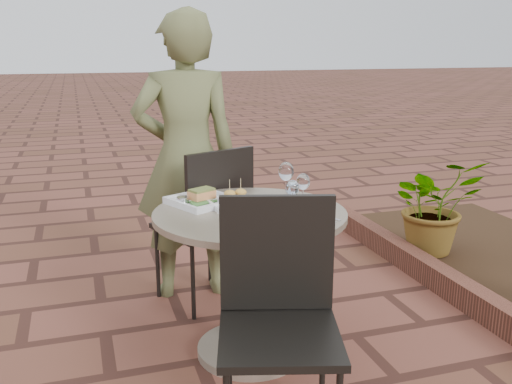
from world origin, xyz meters
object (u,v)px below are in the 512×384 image
object	(u,v)px
diner	(186,158)
plate_salmon	(202,200)
plate_tuna	(293,217)
chair_near	(278,301)
chair_far	(210,214)
plate_sliders	(235,202)
cafe_table	(250,261)

from	to	relation	value
diner	plate_salmon	world-z (taller)	diner
plate_tuna	chair_near	bearing A→B (deg)	-118.13
chair_far	plate_salmon	size ratio (longest dim) A/B	2.55
plate_salmon	plate_sliders	distance (m)	0.18
plate_salmon	plate_sliders	xyz separation A→B (m)	(0.14, -0.12, 0.01)
chair_far	diner	distance (m)	0.37
cafe_table	plate_salmon	bearing A→B (deg)	133.72
chair_near	diner	world-z (taller)	diner
chair_near	plate_salmon	bearing A→B (deg)	114.78
chair_far	plate_sliders	xyz separation A→B (m)	(0.01, -0.52, 0.21)
cafe_table	plate_tuna	size ratio (longest dim) A/B	3.04
cafe_table	diner	bearing A→B (deg)	99.91
chair_near	plate_tuna	distance (m)	0.47
plate_salmon	diner	bearing A→B (deg)	86.12
chair_far	chair_near	size ratio (longest dim) A/B	1.00
diner	plate_tuna	world-z (taller)	diner
diner	plate_sliders	bearing A→B (deg)	101.67
plate_sliders	plate_tuna	xyz separation A→B (m)	(0.18, -0.28, -0.01)
plate_salmon	plate_tuna	world-z (taller)	plate_salmon
chair_far	cafe_table	bearing A→B (deg)	72.95
chair_near	diner	size ratio (longest dim) A/B	0.55
chair_far	plate_salmon	xyz separation A→B (m)	(-0.13, -0.40, 0.20)
chair_near	plate_salmon	distance (m)	0.81
cafe_table	diner	size ratio (longest dim) A/B	0.54
chair_far	plate_tuna	world-z (taller)	chair_far
diner	cafe_table	bearing A→B (deg)	104.38
chair_far	diner	world-z (taller)	diner
cafe_table	plate_salmon	size ratio (longest dim) A/B	2.47
chair_near	plate_sliders	distance (m)	0.69
cafe_table	plate_salmon	xyz separation A→B (m)	(-0.18, 0.19, 0.27)
plate_tuna	plate_salmon	bearing A→B (deg)	129.00
chair_near	plate_tuna	bearing A→B (deg)	77.95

